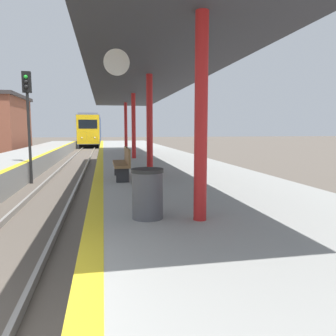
% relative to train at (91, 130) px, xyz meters
% --- Properties ---
extents(train, '(2.81, 22.23, 4.46)m').
position_rel_train_xyz_m(train, '(0.00, 0.00, 0.00)').
color(train, black).
rests_on(train, ground).
extents(signal_mid, '(0.36, 0.31, 4.88)m').
position_rel_train_xyz_m(signal_mid, '(-1.37, -37.09, 1.12)').
color(signal_mid, black).
rests_on(signal_mid, ground).
extents(station_canopy, '(3.98, 23.33, 3.44)m').
position_rel_train_xyz_m(station_canopy, '(3.34, -38.70, 1.97)').
color(station_canopy, red).
rests_on(station_canopy, platform_right).
extents(trash_bin, '(0.53, 0.53, 0.82)m').
position_rel_train_xyz_m(trash_bin, '(2.52, -47.17, -0.91)').
color(trash_bin, '#4C4C51').
rests_on(trash_bin, platform_right).
extents(bench, '(0.44, 1.79, 0.92)m').
position_rel_train_xyz_m(bench, '(2.39, -42.68, -0.83)').
color(bench, brown).
rests_on(bench, platform_right).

